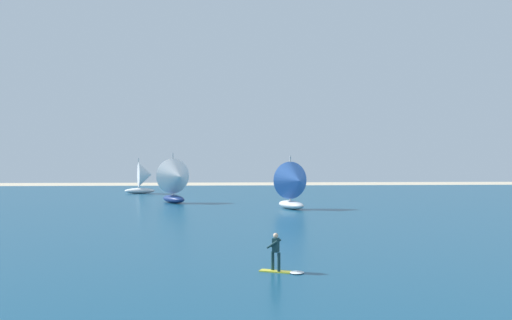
% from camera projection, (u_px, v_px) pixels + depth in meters
% --- Properties ---
extents(ocean, '(160.00, 90.00, 0.10)m').
position_uv_depth(ocean, '(235.00, 206.00, 59.33)').
color(ocean, navy).
rests_on(ocean, ground).
extents(kitesurfer, '(2.01, 1.32, 1.67)m').
position_uv_depth(kitesurfer, '(280.00, 258.00, 24.74)').
color(kitesurfer, yellow).
rests_on(kitesurfer, ocean).
extents(sailboat_near_shore, '(4.06, 4.56, 5.13)m').
position_uv_depth(sailboat_near_shore, '(294.00, 185.00, 55.22)').
color(sailboat_near_shore, silver).
rests_on(sailboat_near_shore, ocean).
extents(sailboat_mid_right, '(4.35, 3.80, 4.91)m').
position_uv_depth(sailboat_mid_right, '(144.00, 177.00, 80.21)').
color(sailboat_mid_right, white).
rests_on(sailboat_mid_right, ocean).
extents(sailboat_leading, '(4.36, 4.90, 5.47)m').
position_uv_depth(sailboat_leading, '(176.00, 180.00, 62.79)').
color(sailboat_leading, navy).
rests_on(sailboat_leading, ocean).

